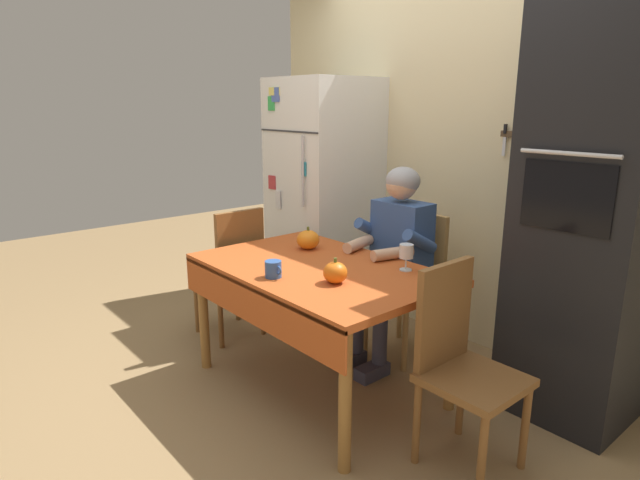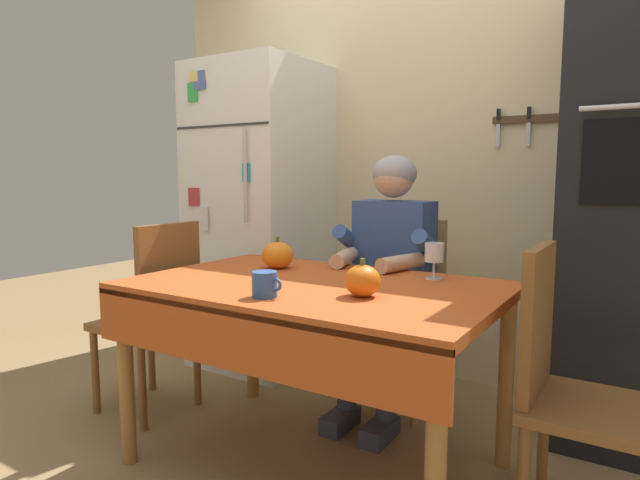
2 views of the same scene
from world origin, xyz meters
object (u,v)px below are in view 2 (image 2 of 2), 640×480
at_px(chair_right_side, 569,381).
at_px(wine_glass, 434,254).
at_px(pumpkin_large, 362,281).
at_px(refrigerator, 261,217).
at_px(chair_behind_person, 403,302).
at_px(seated_person, 388,263).
at_px(dining_table, 312,305).
at_px(chair_left_side, 156,310).
at_px(coffee_mug, 265,284).
at_px(pumpkin_medium, 278,255).

bearing_deg(chair_right_side, wine_glass, 156.00).
height_order(wine_glass, pumpkin_large, wine_glass).
distance_m(refrigerator, chair_behind_person, 1.06).
bearing_deg(chair_behind_person, seated_person, -90.00).
xyz_separation_m(chair_right_side, pumpkin_large, (-0.63, -0.19, 0.28)).
distance_m(refrigerator, seated_person, 1.04).
bearing_deg(dining_table, chair_left_side, 179.09).
distance_m(coffee_mug, pumpkin_medium, 0.57).
bearing_deg(chair_left_side, chair_behind_person, 39.73).
bearing_deg(chair_right_side, coffee_mug, -157.55).
bearing_deg(seated_person, pumpkin_medium, -130.95).
xyz_separation_m(wine_glass, pumpkin_large, (-0.09, -0.43, -0.05)).
xyz_separation_m(refrigerator, chair_left_side, (0.05, -0.87, -0.39)).
bearing_deg(chair_behind_person, pumpkin_large, -75.25).
bearing_deg(chair_behind_person, refrigerator, 174.76).
height_order(dining_table, chair_behind_person, chair_behind_person).
bearing_deg(coffee_mug, refrigerator, 129.10).
bearing_deg(refrigerator, pumpkin_large, -38.75).
xyz_separation_m(chair_behind_person, pumpkin_medium, (-0.35, -0.59, 0.29)).
bearing_deg(chair_right_side, refrigerator, 156.90).
height_order(chair_behind_person, wine_glass, chair_behind_person).
height_order(chair_left_side, pumpkin_large, chair_left_side).
relative_size(dining_table, chair_left_side, 1.51).
bearing_deg(coffee_mug, chair_right_side, 22.45).
relative_size(chair_left_side, coffee_mug, 8.14).
height_order(refrigerator, chair_behind_person, refrigerator).
xyz_separation_m(dining_table, wine_glass, (0.36, 0.33, 0.18)).
bearing_deg(chair_right_side, dining_table, -174.06).
bearing_deg(dining_table, coffee_mug, -90.89).
height_order(chair_left_side, chair_right_side, same).
bearing_deg(pumpkin_large, refrigerator, 141.25).
height_order(chair_behind_person, pumpkin_medium, chair_behind_person).
distance_m(dining_table, seated_person, 0.61).
xyz_separation_m(wine_glass, pumpkin_medium, (-0.68, -0.13, -0.04)).
relative_size(chair_left_side, pumpkin_large, 7.10).
height_order(refrigerator, dining_table, refrigerator).
xyz_separation_m(seated_person, chair_right_side, (0.86, -0.51, -0.23)).
relative_size(seated_person, coffee_mug, 10.90).
relative_size(chair_behind_person, chair_left_side, 1.00).
bearing_deg(coffee_mug, chair_behind_person, 87.85).
height_order(coffee_mug, pumpkin_large, pumpkin_large).
distance_m(chair_left_side, pumpkin_large, 1.21).
bearing_deg(refrigerator, pumpkin_medium, -46.87).
height_order(chair_right_side, pumpkin_medium, chair_right_side).
bearing_deg(refrigerator, coffee_mug, -50.90).
relative_size(chair_right_side, pumpkin_large, 7.10).
distance_m(dining_table, chair_right_side, 0.92).
bearing_deg(wine_glass, coffee_mug, -120.96).
relative_size(seated_person, chair_right_side, 1.34).
relative_size(wine_glass, pumpkin_medium, 1.03).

